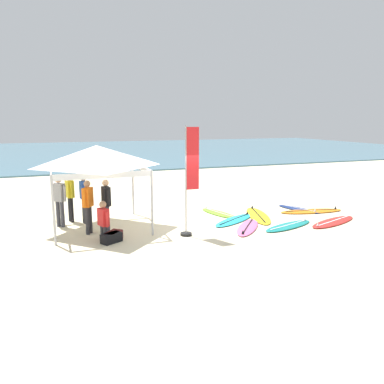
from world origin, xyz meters
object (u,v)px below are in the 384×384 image
at_px(surfboard_lime, 219,213).
at_px(person_grey, 59,198).
at_px(canopy_tent, 97,156).
at_px(surfboard_navy, 298,209).
at_px(person_yellow, 70,194).
at_px(surfboard_teal, 289,226).
at_px(person_red, 103,219).
at_px(person_blue, 84,196).
at_px(surfboard_orange, 311,211).
at_px(person_orange, 88,203).
at_px(banner_flag, 189,186).
at_px(surfboard_cyan, 234,220).
at_px(gear_bag_by_pole, 111,238).
at_px(person_black, 106,202).
at_px(surfboard_pink, 248,227).
at_px(surfboard_red, 333,222).
at_px(surfboard_yellow, 258,215).
at_px(gear_bag_near_tent, 113,236).

distance_m(surfboard_lime, person_grey, 5.81).
xyz_separation_m(canopy_tent, surfboard_navy, (7.79, -0.15, -2.35)).
height_order(canopy_tent, person_yellow, canopy_tent).
height_order(surfboard_teal, person_grey, person_grey).
xyz_separation_m(canopy_tent, person_red, (-0.06, -1.44, -1.73)).
relative_size(surfboard_navy, person_blue, 1.13).
height_order(surfboard_orange, person_orange, person_orange).
distance_m(surfboard_lime, banner_flag, 3.31).
bearing_deg(surfboard_teal, surfboard_lime, 121.52).
height_order(surfboard_cyan, person_orange, person_orange).
bearing_deg(gear_bag_by_pole, person_blue, 102.14).
bearing_deg(surfboard_lime, person_black, -167.57).
relative_size(person_yellow, person_red, 1.43).
bearing_deg(gear_bag_by_pole, surfboard_pink, -0.64).
bearing_deg(surfboard_red, surfboard_teal, 176.48).
bearing_deg(surfboard_yellow, canopy_tent, 174.80).
bearing_deg(surfboard_yellow, surfboard_lime, 146.02).
xyz_separation_m(person_grey, person_orange, (0.82, -1.16, 0.00)).
distance_m(surfboard_cyan, banner_flag, 2.79).
height_order(surfboard_orange, gear_bag_by_pole, gear_bag_by_pole).
height_order(surfboard_lime, person_grey, person_grey).
height_order(surfboard_teal, person_black, person_black).
distance_m(person_grey, banner_flag, 4.49).
bearing_deg(gear_bag_near_tent, person_blue, 104.80).
height_order(person_orange, person_blue, same).
distance_m(canopy_tent, gear_bag_near_tent, 2.77).
relative_size(surfboard_orange, person_blue, 1.53).
xyz_separation_m(surfboard_yellow, banner_flag, (-3.21, -1.33, 1.54)).
distance_m(banner_flag, gear_bag_near_tent, 2.75).
bearing_deg(person_orange, person_red, -67.30).
height_order(surfboard_yellow, surfboard_navy, same).
relative_size(surfboard_pink, person_yellow, 1.22).
distance_m(surfboard_teal, person_grey, 7.76).
relative_size(surfboard_orange, person_yellow, 1.53).
bearing_deg(surfboard_cyan, person_orange, 177.63).
bearing_deg(surfboard_pink, gear_bag_near_tent, 177.38).
distance_m(surfboard_navy, person_red, 7.98).
distance_m(surfboard_pink, person_black, 4.69).
relative_size(surfboard_pink, surfboard_navy, 1.08).
distance_m(person_orange, banner_flag, 3.24).
bearing_deg(surfboard_navy, person_blue, 174.11).
height_order(surfboard_teal, surfboard_yellow, same).
relative_size(person_red, gear_bag_by_pole, 2.00).
height_order(surfboard_red, person_black, person_black).
distance_m(surfboard_teal, gear_bag_near_tent, 5.83).
relative_size(surfboard_red, banner_flag, 0.74).
bearing_deg(person_yellow, surfboard_pink, -28.31).
xyz_separation_m(person_yellow, person_blue, (0.44, -0.43, 0.00)).
bearing_deg(person_grey, surfboard_cyan, -13.15).
height_order(gear_bag_near_tent, gear_bag_by_pole, same).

